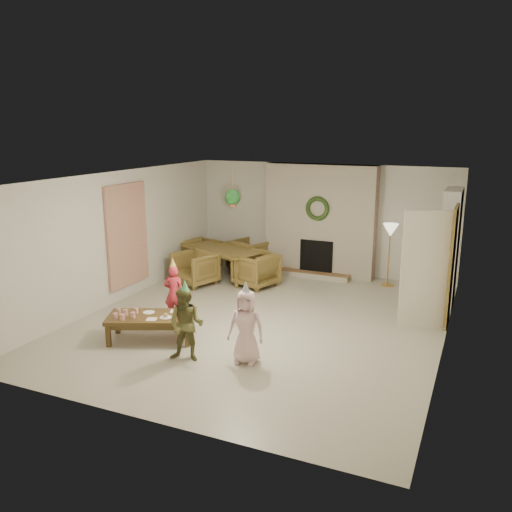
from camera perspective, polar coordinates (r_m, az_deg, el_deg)
The scene contains 56 objects.
floor at distance 9.33m, azimuth 0.70°, elevation -6.99°, with size 7.00×7.00×0.00m, color #B7B29E.
ceiling at distance 8.76m, azimuth 0.75°, elevation 8.47°, with size 7.00×7.00×0.00m, color white.
wall_back at distance 12.19m, azimuth 7.20°, elevation 3.99°, with size 7.00×7.00×0.00m, color silver.
wall_front at distance 6.03m, azimuth -12.50°, elevation -6.61°, with size 7.00×7.00×0.00m, color silver.
wall_left at distance 10.48m, azimuth -14.56°, elevation 2.01°, with size 7.00×7.00×0.00m, color silver.
wall_right at distance 8.30m, azimuth 20.16°, elevation -1.48°, with size 7.00×7.00×0.00m, color silver.
fireplace_mass at distance 12.01m, azimuth 6.92°, elevation 3.84°, with size 2.50×0.40×2.50m, color #4F1B14.
fireplace_hearth at distance 11.95m, azimuth 6.26°, elevation -2.05°, with size 1.60×0.30×0.12m, color brown.
fireplace_firebox at distance 12.00m, azimuth 6.56°, elevation -0.06°, with size 0.75×0.12×0.75m, color black.
fireplace_wreath at distance 11.74m, azimuth 6.63°, elevation 5.11°, with size 0.54×0.54×0.10m, color #213D16.
floor_lamp_base at distance 11.65m, azimuth 13.96°, elevation -3.05°, with size 0.25×0.25×0.03m, color gold.
floor_lamp_post at distance 11.49m, azimuth 14.14°, elevation -0.13°, with size 0.03×0.03×1.21m, color gold.
floor_lamp_shade at distance 11.37m, azimuth 14.31°, elevation 2.72°, with size 0.32×0.32×0.27m, color beige.
bookshelf_carcass at distance 10.58m, azimuth 20.13°, elevation 0.88°, with size 0.30×1.00×2.20m, color white.
bookshelf_shelf_a at distance 10.73m, azimuth 19.74°, elevation -2.49°, with size 0.30×0.92×0.03m, color white.
bookshelf_shelf_b at distance 10.63m, azimuth 19.91°, elevation -0.42°, with size 0.30×0.92×0.03m, color white.
bookshelf_shelf_c at distance 10.55m, azimuth 20.09°, elevation 1.68°, with size 0.30×0.92×0.03m, color white.
bookshelf_shelf_d at distance 10.47m, azimuth 20.27°, elevation 3.82°, with size 0.30×0.92×0.03m, color white.
books_row_lower at distance 10.55m, azimuth 19.63°, elevation -1.96°, with size 0.20×0.40×0.24m, color #B12B20.
books_row_mid at distance 10.65m, azimuth 19.89°, elevation 0.38°, with size 0.20×0.44×0.24m, color navy.
books_row_upper at distance 10.42m, azimuth 20.00°, elevation 2.29°, with size 0.20×0.36×0.22m, color gold.
door_frame at distance 9.52m, azimuth 20.33°, elevation -1.02°, with size 0.05×0.86×2.04m, color olive.
door_leaf at distance 9.18m, azimuth 17.79°, elevation -1.47°, with size 0.05×0.80×2.00m, color beige.
curtain_panel at distance 10.61m, azimuth -13.73°, elevation 2.21°, with size 0.06×1.20×2.00m, color beige.
dining_table at distance 11.90m, azimuth -3.55°, elevation -0.74°, with size 1.85×1.03×0.65m, color olive.
dining_chair_near at distance 11.37m, azimuth -6.58°, elevation -1.32°, with size 0.77×0.79×0.72m, color olive.
dining_chair_far at distance 12.43m, azimuth -0.80°, elevation 0.10°, with size 0.77×0.79×0.72m, color olive.
dining_chair_left at distance 12.48m, azimuth -6.09°, elevation 0.07°, with size 0.77×0.79×0.72m, color olive.
dining_chair_right at distance 11.18m, azimuth -0.02°, elevation -1.48°, with size 0.77×0.79×0.72m, color olive.
hanging_plant_cord at distance 10.69m, azimuth -2.55°, elevation 7.57°, with size 0.01×0.01×0.70m, color tan.
hanging_plant_pot at distance 10.73m, azimuth -2.53°, elevation 5.71°, with size 0.16×0.16×0.12m, color #AA4B36.
hanging_plant_foliage at distance 10.72m, azimuth -2.54°, elevation 6.34°, with size 0.32×0.32×0.32m, color #1B5221.
coffee_table_top at distance 8.58m, azimuth -11.29°, elevation -6.48°, with size 1.34×0.67×0.06m, color #543F1C.
coffee_table_apron at distance 8.60m, azimuth -11.27°, elevation -6.93°, with size 1.24×0.57×0.08m, color #543F1C.
coffee_leg_fl at distance 8.55m, azimuth -15.63°, elevation -8.29°, with size 0.07×0.07×0.35m, color #543F1C.
coffee_leg_fr at distance 8.30m, azimuth -7.43°, elevation -8.55°, with size 0.07×0.07×0.35m, color #543F1C.
coffee_leg_bl at distance 9.04m, azimuth -14.71°, elevation -7.00°, with size 0.07×0.07×0.35m, color #543F1C.
coffee_leg_br at distance 8.80m, azimuth -6.97°, elevation -7.19°, with size 0.07×0.07×0.35m, color #543F1C.
cup_a at distance 8.53m, azimuth -14.94°, elevation -6.25°, with size 0.07×0.07×0.09m, color silver.
cup_b at distance 8.72m, azimuth -14.59°, elevation -5.79°, with size 0.07×0.07×0.09m, color silver.
cup_c at distance 8.45m, azimuth -14.22°, elevation -6.40°, with size 0.07×0.07×0.09m, color silver.
cup_d at distance 8.64m, azimuth -13.88°, elevation -5.93°, with size 0.07×0.07×0.09m, color silver.
cup_e at distance 8.49m, azimuth -13.13°, elevation -6.23°, with size 0.07×0.07×0.09m, color silver.
cup_f at distance 8.68m, azimuth -12.82°, elevation -5.77°, with size 0.07×0.07×0.09m, color silver.
plate_a at distance 8.69m, azimuth -11.48°, elevation -5.97°, with size 0.19×0.19×0.01m, color white.
plate_b at distance 8.42m, azimuth -9.71°, elevation -6.53°, with size 0.19×0.19×0.01m, color white.
plate_c at distance 8.58m, azimuth -8.12°, elevation -6.08°, with size 0.19×0.19×0.01m, color white.
food_scoop at distance 8.41m, azimuth -9.72°, elevation -6.28°, with size 0.07×0.07×0.07m, color tan.
napkin_left at distance 8.39m, azimuth -11.21°, elevation -6.71°, with size 0.15×0.15×0.01m, color #FFBDBB.
napkin_right at distance 8.67m, azimuth -8.72°, elevation -5.89°, with size 0.15×0.15×0.01m, color #FFBDBB.
child_red at distance 9.29m, azimuth -8.83°, elevation -4.00°, with size 0.36×0.24×1.00m, color #BF2936.
party_hat_red at distance 9.14m, azimuth -8.95°, elevation -0.78°, with size 0.14×0.14×0.19m, color #EEF250.
child_plaid at distance 7.72m, azimuth -7.53°, elevation -7.38°, with size 0.53×0.41×1.09m, color brown.
party_hat_plaid at distance 7.52m, azimuth -7.67°, elevation -3.23°, with size 0.13×0.13×0.18m, color #51BE6D.
child_pink at distance 7.59m, azimuth -1.09°, elevation -7.65°, with size 0.53×0.34×1.08m, color beige.
party_hat_pink at distance 7.40m, azimuth -1.11°, elevation -3.43°, with size 0.14×0.14×0.19m, color #B0B1B7.
Camera 1 is at (3.41, -8.02, 3.33)m, focal length 37.10 mm.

